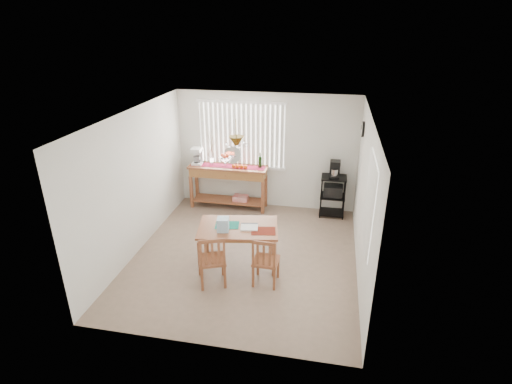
% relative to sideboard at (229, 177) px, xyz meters
% --- Properties ---
extents(ground, '(4.00, 4.50, 0.01)m').
position_rel_sideboard_xyz_m(ground, '(0.80, -1.98, -0.75)').
color(ground, '#8C725F').
extents(room_shell, '(4.20, 4.70, 2.70)m').
position_rel_sideboard_xyz_m(room_shell, '(0.81, -1.97, 0.95)').
color(room_shell, silver).
rests_on(room_shell, ground).
extents(sideboard, '(1.76, 0.50, 0.99)m').
position_rel_sideboard_xyz_m(sideboard, '(0.00, 0.00, 0.00)').
color(sideboard, brown).
rests_on(sideboard, ground).
extents(sideboard_items, '(1.67, 0.42, 0.76)m').
position_rel_sideboard_xyz_m(sideboard_items, '(-0.28, 0.02, 0.40)').
color(sideboard_items, maroon).
rests_on(sideboard_items, sideboard).
extents(wire_cart, '(0.53, 0.43, 0.91)m').
position_rel_sideboard_xyz_m(wire_cart, '(2.33, 0.01, -0.20)').
color(wire_cart, black).
rests_on(wire_cart, ground).
extents(cart_items, '(0.21, 0.26, 0.37)m').
position_rel_sideboard_xyz_m(cart_items, '(2.33, 0.02, 0.33)').
color(cart_items, black).
rests_on(cart_items, wire_cart).
extents(dining_table, '(1.48, 1.08, 0.73)m').
position_rel_sideboard_xyz_m(dining_table, '(0.74, -2.22, -0.10)').
color(dining_table, brown).
rests_on(dining_table, ground).
extents(table_items, '(1.10, 0.49, 0.23)m').
position_rel_sideboard_xyz_m(table_items, '(0.63, -2.36, 0.07)').
color(table_items, '#157865').
rests_on(table_items, dining_table).
extents(chair_left, '(0.55, 0.55, 0.92)m').
position_rel_sideboard_xyz_m(chair_left, '(0.48, -2.91, -0.29)').
color(chair_left, brown).
rests_on(chair_left, ground).
extents(chair_right, '(0.42, 0.42, 0.87)m').
position_rel_sideboard_xyz_m(chair_right, '(1.31, -2.74, -0.32)').
color(chair_right, brown).
rests_on(chair_right, ground).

